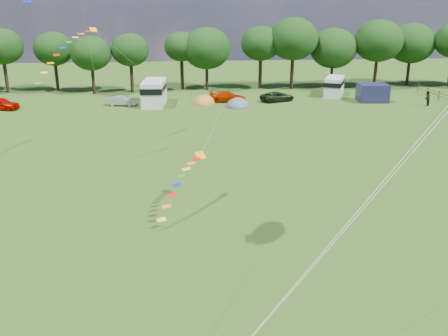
{
  "coord_description": "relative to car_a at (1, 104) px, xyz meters",
  "views": [
    {
      "loc": [
        -2.32,
        -18.03,
        12.99
      ],
      "look_at": [
        0.0,
        8.0,
        4.0
      ],
      "focal_mm": 40.0,
      "sensor_mm": 36.0,
      "label": 1
    }
  ],
  "objects": [
    {
      "name": "ground_plane",
      "position": [
        23.98,
        -43.72,
        -0.75
      ],
      "size": [
        180.0,
        180.0,
        0.0
      ],
      "primitive_type": "plane",
      "color": "black",
      "rests_on": "ground"
    },
    {
      "name": "tree_line",
      "position": [
        29.29,
        11.27,
        5.6
      ],
      "size": [
        102.98,
        10.98,
        10.27
      ],
      "color": "black",
      "rests_on": "ground"
    },
    {
      "name": "car_a",
      "position": [
        0.0,
        0.0,
        0.0
      ],
      "size": [
        4.79,
        2.83,
        1.5
      ],
      "primitive_type": "imported",
      "rotation": [
        0.0,
        0.0,
        1.32
      ],
      "color": "#AD0A00",
      "rests_on": "ground"
    },
    {
      "name": "car_b",
      "position": [
        14.37,
        1.1,
        -0.14
      ],
      "size": [
        3.58,
        1.76,
        1.21
      ],
      "primitive_type": "imported",
      "rotation": [
        0.0,
        0.0,
        1.43
      ],
      "color": "gray",
      "rests_on": "ground"
    },
    {
      "name": "car_c",
      "position": [
        27.82,
        2.18,
        -0.06
      ],
      "size": [
        4.83,
        2.7,
        1.37
      ],
      "primitive_type": "imported",
      "rotation": [
        0.0,
        0.0,
        1.39
      ],
      "color": "#AF2500",
      "rests_on": "ground"
    },
    {
      "name": "car_d",
      "position": [
        34.38,
        2.11,
        -0.12
      ],
      "size": [
        5.08,
        3.61,
        1.26
      ],
      "primitive_type": "imported",
      "rotation": [
        0.0,
        0.0,
        1.93
      ],
      "color": "black",
      "rests_on": "ground"
    },
    {
      "name": "campervan_c",
      "position": [
        18.43,
        1.35,
        0.89
      ],
      "size": [
        3.12,
        6.41,
        3.05
      ],
      "rotation": [
        0.0,
        0.0,
        1.49
      ],
      "color": "silver",
      "rests_on": "ground"
    },
    {
      "name": "campervan_d",
      "position": [
        42.91,
        5.27,
        0.63
      ],
      "size": [
        4.14,
        5.7,
        2.57
      ],
      "rotation": [
        0.0,
        0.0,
        1.16
      ],
      "color": "silver",
      "rests_on": "ground"
    },
    {
      "name": "tent_orange",
      "position": [
        24.68,
        1.28,
        -0.73
      ],
      "size": [
        2.98,
        3.27,
        2.33
      ],
      "color": "#B86E22",
      "rests_on": "ground"
    },
    {
      "name": "tent_greyblue",
      "position": [
        28.83,
        -0.96,
        -0.73
      ],
      "size": [
        3.02,
        3.3,
        2.24
      ],
      "color": "#495464",
      "rests_on": "ground"
    },
    {
      "name": "awning_navy",
      "position": [
        46.69,
        0.87,
        0.4
      ],
      "size": [
        3.89,
        3.26,
        2.3
      ],
      "primitive_type": "cube",
      "rotation": [
        0.0,
        0.0,
        -0.08
      ],
      "color": "#191B39",
      "rests_on": "ground"
    },
    {
      "name": "streamer_kite_b",
      "position": [
        13.48,
        -21.87,
        8.69
      ],
      "size": [
        4.23,
        4.57,
        3.77
      ],
      "rotation": [
        0.0,
        0.0,
        0.54
      ],
      "color": "#FFA20C",
      "rests_on": "ground"
    },
    {
      "name": "streamer_kite_c",
      "position": [
        21.85,
        -32.28,
        1.64
      ],
      "size": [
        3.23,
        4.93,
        2.82
      ],
      "rotation": [
        0.0,
        0.0,
        0.48
      ],
      "color": "#F19900",
      "rests_on": "ground"
    },
    {
      "name": "walker_a",
      "position": [
        52.49,
        -2.42,
        0.19
      ],
      "size": [
        1.05,
        1.03,
        1.87
      ],
      "primitive_type": "imported",
      "rotation": [
        0.0,
        0.0,
        3.88
      ],
      "color": "black",
      "rests_on": "ground"
    }
  ]
}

